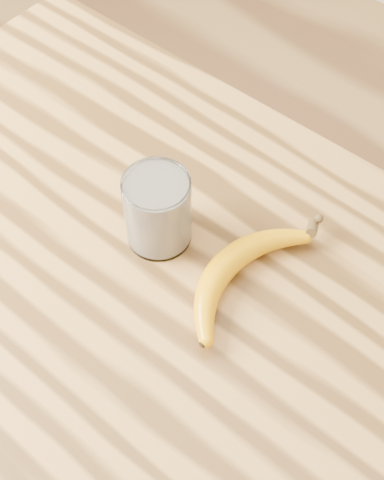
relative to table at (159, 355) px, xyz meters
The scene contains 4 objects.
room 0.58m from the table, ahead, with size 4.04×4.04×2.70m.
table is the anchor object (origin of this frame).
smoothie_glass 0.22m from the table, 128.88° to the left, with size 0.09×0.09×0.11m.
banana 0.19m from the table, 74.05° to the left, with size 0.11×0.31×0.04m, color orange, non-canonical shape.
Camera 1 is at (0.30, -0.29, 1.66)m, focal length 50.00 mm.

